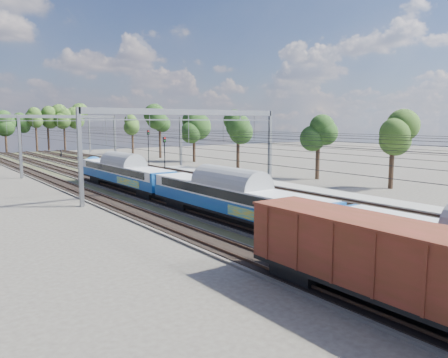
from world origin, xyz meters
TOP-DOWN VIEW (x-y plane):
  - track_bed at (-0.00, 45.00)m, footprint 21.00×130.00m
  - platform at (12.00, 20.00)m, footprint 3.00×70.00m
  - catenary at (0.33, 52.69)m, footprint 25.65×130.00m
  - tree_belt at (6.73, 93.87)m, footprint 40.19×100.84m
  - emu_train at (-4.50, 16.33)m, footprint 2.85×60.23m
  - freight_boxcar at (-9.00, 0.09)m, footprint 2.89×13.96m
  - worker at (3.21, 87.98)m, footprint 0.43×0.63m
  - signal_near at (2.61, 40.13)m, footprint 0.36×0.33m
  - signal_far at (9.79, 59.12)m, footprint 0.41×0.37m

SIDE VIEW (x-z plane):
  - track_bed at x=0.00m, z-range -0.07..0.27m
  - platform at x=12.00m, z-range 0.00..0.30m
  - worker at x=3.21m, z-range 0.00..1.68m
  - freight_boxcar at x=-9.00m, z-range 0.40..4.00m
  - emu_train at x=-4.50m, z-range 0.37..4.53m
  - signal_near at x=2.61m, z-range 0.77..6.56m
  - signal_far at x=9.79m, z-range 0.83..7.11m
  - catenary at x=0.33m, z-range 1.90..10.90m
  - tree_belt at x=6.73m, z-range 1.90..13.72m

